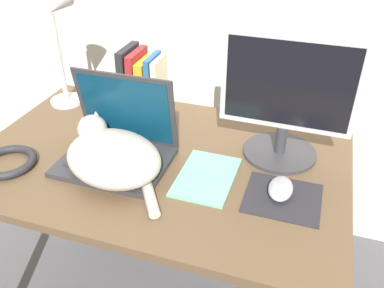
# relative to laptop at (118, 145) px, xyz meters

# --- Properties ---
(desk) EXTENTS (1.20, 0.78, 0.72)m
(desk) POSITION_rel_laptop_xyz_m (0.12, 0.05, -0.13)
(desk) COLOR brown
(desk) RESTS_ON ground_plane
(laptop) EXTENTS (0.34, 0.26, 0.27)m
(laptop) POSITION_rel_laptop_xyz_m (0.00, 0.00, 0.00)
(laptop) COLOR #2D2D33
(laptop) RESTS_ON desk
(cat) EXTENTS (0.40, 0.35, 0.14)m
(cat) POSITION_rel_laptop_xyz_m (0.02, -0.07, 0.01)
(cat) COLOR #B2ADA3
(cat) RESTS_ON desk
(external_monitor) EXTENTS (0.41, 0.24, 0.40)m
(external_monitor) POSITION_rel_laptop_xyz_m (0.49, 0.19, 0.15)
(external_monitor) COLOR #333338
(external_monitor) RESTS_ON desk
(mousepad) EXTENTS (0.21, 0.19, 0.00)m
(mousepad) POSITION_rel_laptop_xyz_m (0.53, -0.03, -0.05)
(mousepad) COLOR #232328
(mousepad) RESTS_ON desk
(computer_mouse) EXTENTS (0.07, 0.11, 0.03)m
(computer_mouse) POSITION_rel_laptop_xyz_m (0.52, -0.01, -0.03)
(computer_mouse) COLOR #99999E
(computer_mouse) RESTS_ON mousepad
(book_row) EXTENTS (0.15, 0.15, 0.25)m
(book_row) POSITION_rel_laptop_xyz_m (-0.07, 0.34, 0.06)
(book_row) COLOR #232328
(book_row) RESTS_ON desk
(desk_lamp) EXTENTS (0.17, 0.17, 0.47)m
(desk_lamp) POSITION_rel_laptop_xyz_m (-0.35, 0.27, 0.27)
(desk_lamp) COLOR silver
(desk_lamp) RESTS_ON desk
(cable_coil) EXTENTS (0.18, 0.18, 0.03)m
(cable_coil) POSITION_rel_laptop_xyz_m (-0.32, -0.14, -0.04)
(cable_coil) COLOR #232328
(cable_coil) RESTS_ON desk
(notepad) EXTENTS (0.17, 0.24, 0.01)m
(notepad) POSITION_rel_laptop_xyz_m (0.30, -0.01, -0.05)
(notepad) COLOR #6BBC93
(notepad) RESTS_ON desk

